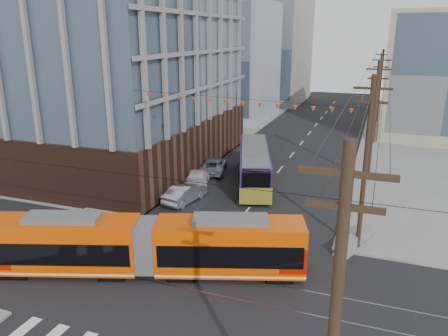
{
  "coord_description": "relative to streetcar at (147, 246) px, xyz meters",
  "views": [
    {
      "loc": [
        9.07,
        -15.69,
        13.21
      ],
      "look_at": [
        -0.98,
        11.99,
        4.12
      ],
      "focal_mm": 35.0,
      "sensor_mm": 36.0,
      "label": 1
    }
  ],
  "objects": [
    {
      "name": "bg_bldg_ne_far",
      "position": [
        20.62,
        64.22,
        5.3
      ],
      "size": [
        16.0,
        16.0,
        14.0
      ],
      "primitive_type": "cube",
      "color": "#8C99A5",
      "rests_on": "ground"
    },
    {
      "name": "city_bus",
      "position": [
        1.29,
        17.24,
        -0.0
      ],
      "size": [
        6.08,
        12.25,
        3.41
      ],
      "primitive_type": null,
      "rotation": [
        0.0,
        0.0,
        0.3
      ],
      "color": "#2D194B",
      "rests_on": "ground"
    },
    {
      "name": "bg_bldg_ne_near",
      "position": [
        18.62,
        44.22,
        6.3
      ],
      "size": [
        14.0,
        14.0,
        16.0
      ],
      "primitive_type": "cube",
      "color": "gray",
      "rests_on": "ground"
    },
    {
      "name": "parked_car_grey",
      "position": [
        -3.43,
        19.01,
        -0.98
      ],
      "size": [
        3.61,
        5.67,
        1.46
      ],
      "primitive_type": "imported",
      "rotation": [
        0.0,
        0.0,
        3.39
      ],
      "color": "slate",
      "rests_on": "ground"
    },
    {
      "name": "parked_car_silver",
      "position": [
        -2.71,
        10.82,
        -0.96
      ],
      "size": [
        2.34,
        4.74,
        1.49
      ],
      "primitive_type": "imported",
      "rotation": [
        0.0,
        0.0,
        2.97
      ],
      "color": "#A4A7BD",
      "rests_on": "ground"
    },
    {
      "name": "jersey_barrier",
      "position": [
        10.92,
        7.45,
        -1.28
      ],
      "size": [
        2.4,
        4.25,
        0.84
      ],
      "primitive_type": "cube",
      "rotation": [
        0.0,
        0.0,
        -0.37
      ],
      "color": "gray",
      "rests_on": "ground"
    },
    {
      "name": "ground",
      "position": [
        2.62,
        -3.78,
        -1.7
      ],
      "size": [
        160.0,
        160.0,
        0.0
      ],
      "primitive_type": "plane",
      "color": "slate"
    },
    {
      "name": "streetcar",
      "position": [
        0.0,
        0.0,
        0.0
      ],
      "size": [
        17.56,
        7.92,
        3.41
      ],
      "primitive_type": null,
      "rotation": [
        0.0,
        0.0,
        0.32
      ],
      "color": "#DF4500",
      "rests_on": "ground"
    },
    {
      "name": "bg_bldg_nw_far",
      "position": [
        -11.38,
        68.22,
        8.3
      ],
      "size": [
        16.0,
        18.0,
        20.0
      ],
      "primitive_type": "cube",
      "color": "gray",
      "rests_on": "ground"
    },
    {
      "name": "utility_pole_far",
      "position": [
        11.12,
        52.22,
        3.8
      ],
      "size": [
        0.3,
        0.3,
        11.0
      ],
      "primitive_type": "cylinder",
      "color": "black",
      "rests_on": "ground"
    },
    {
      "name": "bg_bldg_nw_near",
      "position": [
        -14.38,
        48.22,
        7.3
      ],
      "size": [
        18.0,
        16.0,
        18.0
      ],
      "primitive_type": "cube",
      "color": "#8C99A5",
      "rests_on": "ground"
    },
    {
      "name": "parked_car_white",
      "position": [
        -3.45,
        15.09,
        -0.99
      ],
      "size": [
        3.36,
        5.31,
        1.43
      ],
      "primitive_type": "imported",
      "rotation": [
        0.0,
        0.0,
        3.44
      ],
      "color": "silver",
      "rests_on": "ground"
    },
    {
      "name": "office_building",
      "position": [
        -19.38,
        19.22,
        12.6
      ],
      "size": [
        30.0,
        25.0,
        28.6
      ],
      "primitive_type": "cube",
      "color": "#381E16",
      "rests_on": "ground"
    }
  ]
}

